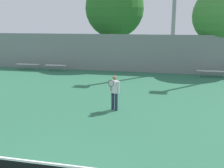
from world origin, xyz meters
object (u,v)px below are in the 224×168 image
Objects in this scene: tennis_player at (114,91)px; bench_courtside_near at (212,71)px; tree_green_broad at (222,16)px; bench_courtside_far at (27,64)px; tree_green_tall at (115,8)px; bench_adjacent_court at (56,66)px.

tennis_player is 0.75× the size of bench_courtside_near.
tree_green_broad is (0.73, 2.43, 4.03)m from bench_courtside_near.
bench_courtside_far is 9.32m from tree_green_tall.
tennis_player is 0.91× the size of bench_adjacent_court.
bench_adjacent_court is at bearing 150.38° from tennis_player.
bench_courtside_far is 2.62m from bench_adjacent_court.
tree_green_tall reaches higher than tree_green_broad.
tennis_player is at bearing -119.05° from tree_green_broad.
tennis_player reaches higher than bench_adjacent_court.
tree_green_broad is (6.25, 11.24, 3.58)m from tennis_player.
tree_green_tall is at bearing 152.27° from bench_courtside_near.
bench_courtside_far is at bearing 180.00° from bench_adjacent_court.
bench_courtside_far is at bearing -171.20° from tree_green_broad.
tennis_player is at bearing -78.23° from tree_green_tall.
bench_courtside_far is at bearing 180.00° from bench_courtside_near.
bench_adjacent_court is (2.62, -0.00, -0.00)m from bench_courtside_far.
tree_green_tall is 1.17× the size of tree_green_broad.
tennis_player is 13.35m from tree_green_broad.
bench_courtside_far is 16.41m from tree_green_broad.
bench_adjacent_court is (-12.37, 0.00, -0.00)m from bench_courtside_near.
bench_courtside_far is (-14.99, 0.00, -0.00)m from bench_courtside_near.
bench_courtside_far is 0.26× the size of tree_green_tall.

